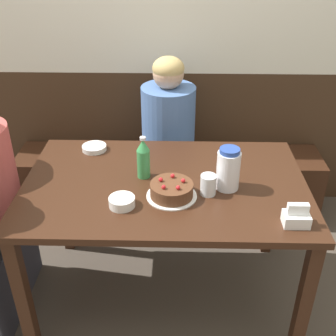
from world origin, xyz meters
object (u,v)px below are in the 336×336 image
object	(u,v)px
bowl_soup_white	(94,148)
glass_water_tall	(208,185)
bench_seat	(169,183)
napkin_holder	(296,217)
water_pitcher	(228,169)
bowl_rice_small	(122,202)
soju_bottle	(143,158)
birthday_cake	(172,190)
person_pale_blue_shirt	(169,149)

from	to	relation	value
bowl_soup_white	glass_water_tall	bearing A→B (deg)	-34.69
bench_seat	napkin_holder	size ratio (longest dim) A/B	19.44
water_pitcher	napkin_holder	xyz separation A→B (m)	(0.26, -0.28, -0.07)
napkin_holder	bowl_rice_small	distance (m)	0.76
bowl_rice_small	soju_bottle	bearing A→B (deg)	72.68
bench_seat	water_pitcher	world-z (taller)	water_pitcher
birthday_cake	glass_water_tall	distance (m)	0.17
bowl_soup_white	glass_water_tall	distance (m)	0.75
water_pitcher	bowl_rice_small	distance (m)	0.52
bowl_rice_small	napkin_holder	bearing A→B (deg)	-8.83
napkin_holder	water_pitcher	bearing A→B (deg)	133.05
bench_seat	glass_water_tall	distance (m)	1.12
bench_seat	napkin_holder	xyz separation A→B (m)	(0.57, -1.16, 0.58)
water_pitcher	bowl_soup_white	bearing A→B (deg)	152.55
birthday_cake	bowl_soup_white	distance (m)	0.63
birthday_cake	napkin_holder	xyz separation A→B (m)	(0.53, -0.20, 0.00)
bowl_rice_small	glass_water_tall	xyz separation A→B (m)	(0.39, 0.11, 0.03)
water_pitcher	glass_water_tall	bearing A→B (deg)	-149.26
birthday_cake	glass_water_tall	size ratio (longest dim) A/B	2.39
water_pitcher	napkin_holder	distance (m)	0.39
bench_seat	water_pitcher	size ratio (longest dim) A/B	10.08
bowl_rice_small	glass_water_tall	bearing A→B (deg)	15.41
napkin_holder	bowl_rice_small	world-z (taller)	napkin_holder
napkin_holder	birthday_cake	bearing A→B (deg)	159.49
napkin_holder	person_pale_blue_shirt	world-z (taller)	person_pale_blue_shirt
bench_seat	bowl_soup_white	bearing A→B (deg)	-128.95
water_pitcher	person_pale_blue_shirt	bearing A→B (deg)	111.59
bowl_soup_white	soju_bottle	bearing A→B (deg)	-42.68
bench_seat	bowl_rice_small	world-z (taller)	bowl_rice_small
bench_seat	napkin_holder	bearing A→B (deg)	-63.92
water_pitcher	glass_water_tall	size ratio (longest dim) A/B	2.14
napkin_holder	person_pale_blue_shirt	xyz separation A→B (m)	(-0.56, 1.03, -0.23)
napkin_holder	bowl_rice_small	bearing A→B (deg)	171.17
soju_bottle	person_pale_blue_shirt	bearing A→B (deg)	80.32
birthday_cake	bowl_rice_small	size ratio (longest dim) A/B	1.99
bench_seat	bowl_rice_small	bearing A→B (deg)	-100.24
glass_water_tall	soju_bottle	bearing A→B (deg)	154.72
soju_bottle	person_pale_blue_shirt	world-z (taller)	person_pale_blue_shirt
bowl_rice_small	person_pale_blue_shirt	world-z (taller)	person_pale_blue_shirt
bench_seat	glass_water_tall	size ratio (longest dim) A/B	21.53
water_pitcher	glass_water_tall	distance (m)	0.12
bowl_soup_white	person_pale_blue_shirt	xyz separation A→B (m)	(0.41, 0.38, -0.21)
person_pale_blue_shirt	napkin_holder	bearing A→B (deg)	28.50
bench_seat	bowl_soup_white	distance (m)	0.85
bench_seat	person_pale_blue_shirt	distance (m)	0.37
bench_seat	person_pale_blue_shirt	xyz separation A→B (m)	(0.00, -0.12, 0.34)
bowl_rice_small	glass_water_tall	distance (m)	0.41
water_pitcher	bowl_rice_small	xyz separation A→B (m)	(-0.49, -0.17, -0.08)
water_pitcher	glass_water_tall	xyz separation A→B (m)	(-0.10, -0.06, -0.05)
soju_bottle	bowl_rice_small	world-z (taller)	soju_bottle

